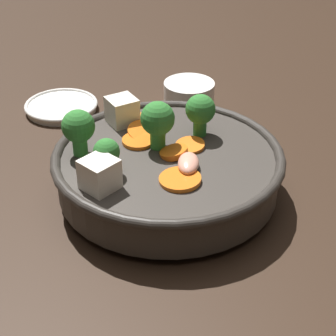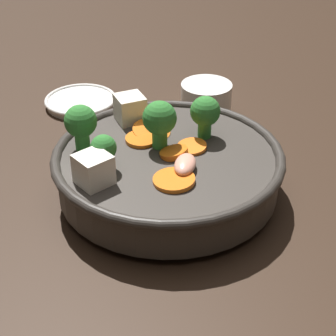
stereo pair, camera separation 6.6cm
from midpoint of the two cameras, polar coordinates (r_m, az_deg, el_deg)
ground_plane at (r=0.68m, az=-2.78°, el=-2.71°), size 3.00×3.00×0.00m
stirfry_bowl at (r=0.66m, az=-3.04°, el=0.17°), size 0.27×0.27×0.11m
side_saucer at (r=0.89m, az=-12.90°, el=6.07°), size 0.11×0.11×0.01m
tea_cup at (r=0.86m, az=-0.07°, el=7.19°), size 0.08×0.08×0.05m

